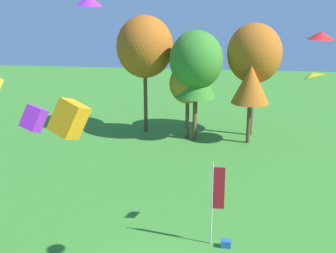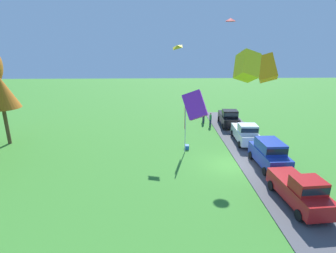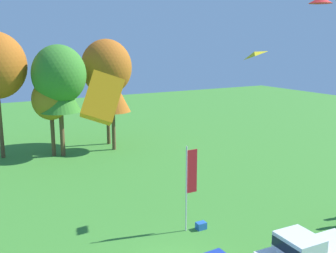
{
  "view_description": "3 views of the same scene",
  "coord_description": "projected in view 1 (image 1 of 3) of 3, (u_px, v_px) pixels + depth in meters",
  "views": [
    {
      "loc": [
        3.25,
        -19.83,
        14.09
      ],
      "look_at": [
        0.14,
        6.66,
        5.93
      ],
      "focal_mm": 50.0,
      "sensor_mm": 36.0,
      "label": 1
    },
    {
      "loc": [
        -20.23,
        5.98,
        9.9
      ],
      "look_at": [
        1.95,
        5.32,
        2.91
      ],
      "focal_mm": 28.0,
      "sensor_mm": 36.0,
      "label": 2
    },
    {
      "loc": [
        -7.9,
        -13.55,
        10.3
      ],
      "look_at": [
        2.08,
        4.22,
        5.96
      ],
      "focal_mm": 42.0,
      "sensor_mm": 36.0,
      "label": 3
    }
  ],
  "objects": [
    {
      "name": "tree_right_of_center",
      "position": [
        145.0,
        47.0,
        44.22
      ],
      "size": [
        5.37,
        5.37,
        11.34
      ],
      "color": "brown",
      "rests_on": "ground"
    },
    {
      "name": "tree_far_right",
      "position": [
        188.0,
        84.0,
        43.13
      ],
      "size": [
        3.38,
        3.38,
        7.13
      ],
      "color": "brown",
      "rests_on": "ground"
    },
    {
      "name": "tree_left_of_center",
      "position": [
        195.0,
        77.0,
        42.38
      ],
      "size": [
        3.75,
        3.75,
        7.91
      ],
      "color": "brown",
      "rests_on": "ground"
    },
    {
      "name": "tree_lone_near",
      "position": [
        196.0,
        60.0,
        41.98
      ],
      "size": [
        4.83,
        4.83,
        10.2
      ],
      "color": "brown",
      "rests_on": "ground"
    },
    {
      "name": "tree_center_back",
      "position": [
        251.0,
        85.0,
        41.71
      ],
      "size": [
        3.42,
        3.42,
        7.23
      ],
      "color": "brown",
      "rests_on": "ground"
    },
    {
      "name": "tree_far_left",
      "position": [
        255.0,
        54.0,
        43.22
      ],
      "size": [
        5.08,
        5.08,
        10.72
      ],
      "color": "brown",
      "rests_on": "ground"
    },
    {
      "name": "flag_banner",
      "position": [
        216.0,
        194.0,
        25.56
      ],
      "size": [
        0.71,
        0.08,
        4.89
      ],
      "color": "silver",
      "rests_on": "ground"
    },
    {
      "name": "cooler_box",
      "position": [
        226.0,
        244.0,
        26.08
      ],
      "size": [
        0.56,
        0.4,
        0.4
      ],
      "primitive_type": "cube",
      "color": "blue",
      "rests_on": "ground"
    },
    {
      "name": "kite_box_topmost",
      "position": [
        34.0,
        119.0,
        26.07
      ],
      "size": [
        1.46,
        1.47,
        1.78
      ],
      "primitive_type": "cube",
      "rotation": [
        -0.38,
        0.3,
        6.04
      ],
      "color": "purple"
    },
    {
      "name": "kite_delta_high_left",
      "position": [
        321.0,
        35.0,
        18.09
      ],
      "size": [
        1.38,
        1.38,
        0.31
      ],
      "primitive_type": "cone",
      "rotation": [
        -0.01,
        0.0,
        2.73
      ],
      "color": "red"
    },
    {
      "name": "kite_delta_trailing_tail",
      "position": [
        89.0,
        1.0,
        23.07
      ],
      "size": [
        1.89,
        1.89,
        0.56
      ],
      "primitive_type": "cone",
      "rotation": [
        0.11,
        0.0,
        0.77
      ],
      "color": "purple"
    },
    {
      "name": "kite_diamond_low_drifter",
      "position": [
        313.0,
        75.0,
        23.61
      ],
      "size": [
        1.42,
        1.41,
        0.62
      ],
      "primitive_type": "pyramid",
      "rotation": [
        -0.36,
        0.0,
        0.8
      ],
      "color": "yellow"
    },
    {
      "name": "kite_box_mid_center",
      "position": [
        69.0,
        119.0,
        20.46
      ],
      "size": [
        1.84,
        1.64,
        2.04
      ],
      "primitive_type": "cube",
      "rotation": [
        0.35,
        0.3,
        1.3
      ],
      "color": "orange"
    }
  ]
}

